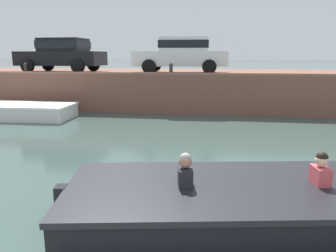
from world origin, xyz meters
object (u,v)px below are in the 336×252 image
at_px(car_leftmost_black, 62,54).
at_px(mooring_bollard_mid, 171,68).
at_px(mooring_bollard_west, 25,68).
at_px(car_left_inner_white, 182,53).
at_px(boat_moored_west_white, 6,111).
at_px(motorboat_passing, 279,202).

relative_size(car_leftmost_black, mooring_bollard_mid, 8.87).
distance_m(car_leftmost_black, mooring_bollard_west, 1.84).
xyz_separation_m(car_left_inner_white, mooring_bollard_west, (-6.76, -1.33, -0.61)).
bearing_deg(boat_moored_west_white, motorboat_passing, -37.38).
distance_m(mooring_bollard_west, mooring_bollard_mid, 6.45).
bearing_deg(mooring_bollard_west, motorboat_passing, -43.83).
bearing_deg(car_left_inner_white, car_leftmost_black, -179.96).
height_order(car_leftmost_black, mooring_bollard_mid, car_leftmost_black).
bearing_deg(car_leftmost_black, mooring_bollard_mid, -13.98).
distance_m(car_left_inner_white, mooring_bollard_west, 6.91).
bearing_deg(car_leftmost_black, boat_moored_west_white, -104.41).
height_order(car_left_inner_white, mooring_bollard_mid, car_left_inner_white).
xyz_separation_m(motorboat_passing, mooring_bollard_mid, (-2.81, 8.89, 1.58)).
height_order(car_leftmost_black, car_left_inner_white, same).
height_order(boat_moored_west_white, car_left_inner_white, car_left_inner_white).
height_order(boat_moored_west_white, mooring_bollard_mid, mooring_bollard_mid).
bearing_deg(car_left_inner_white, boat_moored_west_white, -152.75).
bearing_deg(motorboat_passing, mooring_bollard_mid, 107.52).
bearing_deg(boat_moored_west_white, mooring_bollard_mid, 18.01).
bearing_deg(motorboat_passing, car_left_inner_white, 103.77).
bearing_deg(mooring_bollard_west, mooring_bollard_mid, 0.00).
relative_size(car_left_inner_white, mooring_bollard_west, 9.42).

